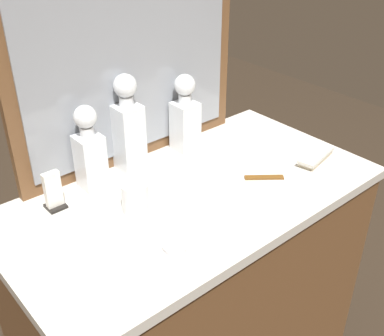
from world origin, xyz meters
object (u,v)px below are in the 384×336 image
crystal_decanter_center (90,155)px  crystal_decanter_far_right (128,132)px  porcelain_dish (175,246)px  crystal_tumbler_center (135,199)px  tortoiseshell_comb (264,177)px  silver_brush_rear (316,157)px  napkin_holder (53,193)px  crystal_decanter_front (185,120)px

crystal_decanter_center → crystal_decanter_far_right: size_ratio=0.84×
porcelain_dish → crystal_tumbler_center: bearing=84.6°
porcelain_dish → tortoiseshell_comb: 0.41m
crystal_decanter_center → silver_brush_rear: bearing=-28.1°
crystal_decanter_far_right → napkin_holder: bearing=-171.0°
crystal_decanter_front → crystal_decanter_far_right: (-0.21, 0.01, 0.02)m
silver_brush_rear → crystal_decanter_center: bearing=151.9°
crystal_decanter_front → tortoiseshell_comb: size_ratio=2.48×
napkin_holder → porcelain_dish: bearing=-67.7°
porcelain_dish → crystal_decanter_far_right: bearing=70.6°
tortoiseshell_comb → silver_brush_rear: bearing=-8.9°
crystal_tumbler_center → napkin_holder: size_ratio=0.77×
crystal_decanter_front → crystal_decanter_far_right: crystal_decanter_far_right is taller
silver_brush_rear → porcelain_dish: size_ratio=2.67×
crystal_decanter_front → napkin_holder: crystal_decanter_front is taller
crystal_decanter_front → crystal_decanter_center: (-0.35, -0.00, -0.00)m
porcelain_dish → tortoiseshell_comb: porcelain_dish is taller
crystal_decanter_front → crystal_decanter_center: size_ratio=1.01×
napkin_holder → tortoiseshell_comb: bearing=-26.3°
crystal_tumbler_center → silver_brush_rear: bearing=-14.0°
crystal_decanter_front → napkin_holder: size_ratio=2.33×
napkin_holder → crystal_tumbler_center: bearing=-44.0°
crystal_decanter_far_right → silver_brush_rear: (0.47, -0.34, -0.11)m
porcelain_dish → napkin_holder: (-0.14, 0.34, 0.04)m
crystal_decanter_far_right → porcelain_dish: (-0.14, -0.39, -0.12)m
porcelain_dish → napkin_holder: size_ratio=0.57×
crystal_tumbler_center → silver_brush_rear: size_ratio=0.51×
crystal_decanter_center → tortoiseshell_comb: crystal_decanter_center is taller
silver_brush_rear → napkin_holder: napkin_holder is taller
crystal_decanter_far_right → crystal_tumbler_center: (-0.12, -0.20, -0.08)m
crystal_decanter_front → silver_brush_rear: crystal_decanter_front is taller
crystal_decanter_front → napkin_holder: (-0.48, -0.03, -0.06)m
crystal_decanter_front → crystal_tumbler_center: 0.38m
crystal_decanter_center → silver_brush_rear: (0.62, -0.33, -0.09)m
crystal_decanter_far_right → tortoiseshell_comb: 0.43m
crystal_decanter_front → crystal_decanter_far_right: size_ratio=0.85×
tortoiseshell_comb → napkin_holder: (-0.54, 0.27, 0.04)m
crystal_decanter_front → napkin_holder: bearing=-176.4°
silver_brush_rear → tortoiseshell_comb: silver_brush_rear is taller
crystal_tumbler_center → tortoiseshell_comb: size_ratio=0.82×
porcelain_dish → tortoiseshell_comb: (0.40, 0.08, -0.00)m
crystal_decanter_front → silver_brush_rear: 0.43m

